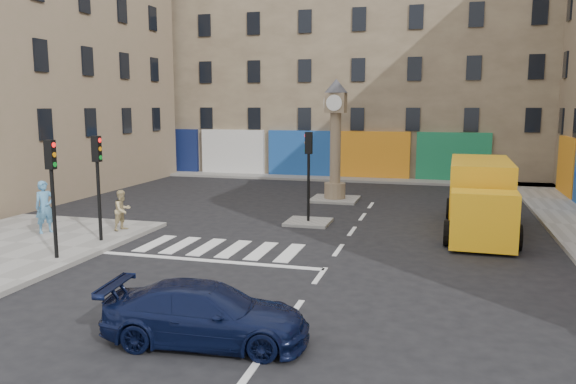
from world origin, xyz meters
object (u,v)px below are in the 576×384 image
at_px(navy_sedan, 206,314).
at_px(pedestrian_tan, 122,210).
at_px(traffic_light_left_far, 98,171).
at_px(clock_pillar, 336,132).
at_px(pedestrian_blue, 45,207).
at_px(traffic_light_left_near, 52,180).
at_px(yellow_van, 480,197).
at_px(traffic_light_island, 309,162).

xyz_separation_m(navy_sedan, pedestrian_tan, (-7.13, 8.44, 0.30)).
xyz_separation_m(traffic_light_left_far, clock_pillar, (6.30, 11.40, 0.93)).
relative_size(pedestrian_blue, pedestrian_tan, 1.27).
relative_size(traffic_light_left_near, pedestrian_blue, 1.88).
bearing_deg(yellow_van, traffic_light_island, -174.57).
distance_m(clock_pillar, pedestrian_blue, 14.32).
bearing_deg(pedestrian_blue, navy_sedan, -95.96).
bearing_deg(pedestrian_blue, yellow_van, -40.29).
height_order(traffic_light_left_far, traffic_light_island, traffic_light_left_far).
distance_m(traffic_light_left_far, pedestrian_blue, 3.12).
bearing_deg(navy_sedan, traffic_light_left_far, 39.91).
xyz_separation_m(traffic_light_island, navy_sedan, (0.69, -12.16, -1.97)).
bearing_deg(traffic_light_left_near, clock_pillar, 65.45).
relative_size(clock_pillar, pedestrian_blue, 3.10).
distance_m(traffic_light_left_near, pedestrian_blue, 4.24).
relative_size(traffic_light_left_far, pedestrian_blue, 1.88).
height_order(traffic_light_left_far, clock_pillar, clock_pillar).
bearing_deg(pedestrian_tan, yellow_van, -57.18).
height_order(traffic_light_left_near, pedestrian_blue, traffic_light_left_near).
bearing_deg(clock_pillar, yellow_van, -39.10).
distance_m(traffic_light_island, yellow_van, 6.93).
distance_m(traffic_light_left_far, yellow_van, 14.41).
relative_size(traffic_light_left_near, navy_sedan, 0.86).
height_order(traffic_light_left_far, yellow_van, traffic_light_left_far).
bearing_deg(pedestrian_tan, clock_pillar, -18.29).
height_order(clock_pillar, yellow_van, clock_pillar).
distance_m(traffic_light_left_far, pedestrian_tan, 2.39).
xyz_separation_m(traffic_light_island, pedestrian_blue, (-8.99, -4.88, -1.46)).
height_order(navy_sedan, yellow_van, yellow_van).
relative_size(yellow_van, pedestrian_blue, 3.84).
bearing_deg(pedestrian_blue, pedestrian_tan, -34.42).
relative_size(traffic_light_left_far, clock_pillar, 0.61).
bearing_deg(pedestrian_tan, traffic_light_island, -44.75).
distance_m(traffic_light_island, clock_pillar, 6.07).
bearing_deg(pedestrian_blue, traffic_light_left_far, -69.89).
xyz_separation_m(clock_pillar, pedestrian_tan, (-6.44, -9.71, -2.62)).
xyz_separation_m(traffic_light_island, yellow_van, (6.80, 0.47, -1.24)).
bearing_deg(navy_sedan, clock_pillar, -3.87).
bearing_deg(pedestrian_blue, traffic_light_island, -30.52).
relative_size(traffic_light_left_far, navy_sedan, 0.86).
relative_size(yellow_van, pedestrian_tan, 4.87).
height_order(clock_pillar, pedestrian_blue, clock_pillar).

